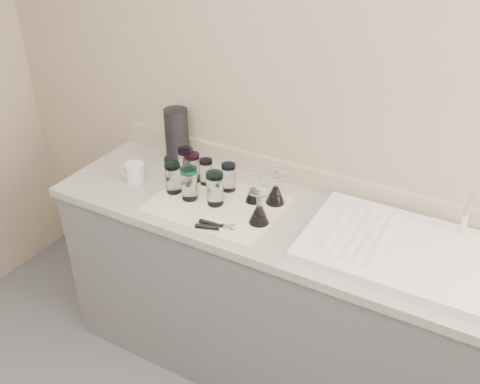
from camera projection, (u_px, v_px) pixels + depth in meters
The scene contains 17 objects.
room_envelope at pixel (24, 240), 1.02m from camera, with size 3.54×3.50×2.52m.
counter_unit at pixel (277, 297), 2.49m from camera, with size 2.06×0.62×0.90m.
sink_unit at pixel (414, 252), 2.02m from camera, with size 0.82×0.50×0.22m.
dish_towel at pixel (217, 204), 2.33m from camera, with size 0.55×0.42×0.01m, color white.
tumbler_teal at pixel (186, 163), 2.49m from camera, with size 0.07×0.07×0.15m.
tumbler_cyan at pixel (206, 172), 2.44m from camera, with size 0.06×0.06×0.12m.
tumbler_purple at pixel (229, 177), 2.39m from camera, with size 0.07×0.07×0.13m.
tumbler_magenta at pixel (173, 178), 2.38m from camera, with size 0.07×0.07×0.14m.
tumbler_blue at pixel (189, 183), 2.33m from camera, with size 0.08×0.08×0.15m.
tumbler_lavender at pixel (215, 188), 2.29m from camera, with size 0.08×0.08×0.15m.
tumbler_extra at pixel (192, 168), 2.46m from camera, with size 0.07×0.07×0.14m.
goblet_back_left at pixel (253, 192), 2.32m from camera, with size 0.07×0.07×0.13m.
goblet_back_right at pixel (275, 192), 2.31m from camera, with size 0.09×0.09×0.15m.
goblet_front_right at pixel (259, 212), 2.18m from camera, with size 0.09×0.09×0.15m.
can_opener at pixel (216, 227), 2.16m from camera, with size 0.16×0.08×0.02m.
white_mug at pixel (135, 172), 2.49m from camera, with size 0.13×0.11×0.09m.
paper_towel_roll at pixel (177, 136), 2.62m from camera, with size 0.15×0.15×0.27m.
Camera 1 is at (0.76, -0.52, 2.16)m, focal length 40.00 mm.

